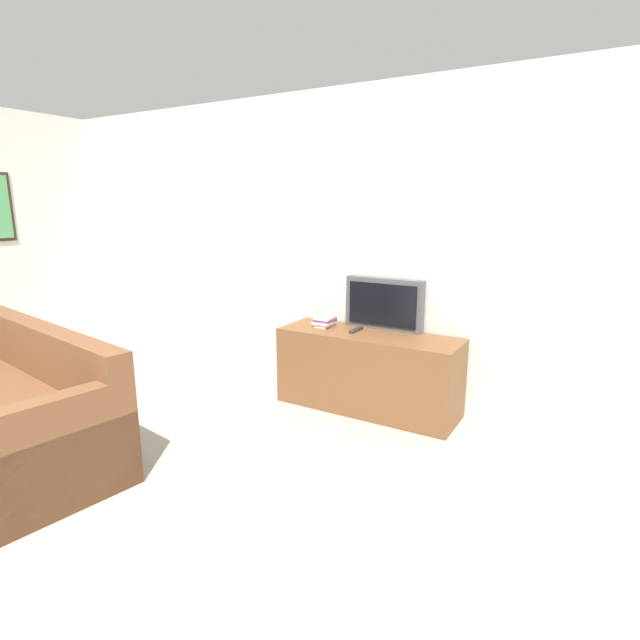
{
  "coord_description": "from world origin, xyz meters",
  "views": [
    {
      "loc": [
        2.4,
        -0.81,
        1.67
      ],
      "look_at": [
        0.49,
        2.39,
        0.8
      ],
      "focal_mm": 28.0,
      "sensor_mm": 36.0,
      "label": 1
    }
  ],
  "objects_px": {
    "remote_on_stand": "(356,330)",
    "television": "(384,304)",
    "tv_stand": "(368,372)",
    "book_stack": "(325,321)"
  },
  "relations": [
    {
      "from": "remote_on_stand",
      "to": "television",
      "type": "bearing_deg",
      "value": 50.21
    },
    {
      "from": "tv_stand",
      "to": "book_stack",
      "type": "height_order",
      "value": "book_stack"
    },
    {
      "from": "book_stack",
      "to": "remote_on_stand",
      "type": "relative_size",
      "value": 1.06
    },
    {
      "from": "tv_stand",
      "to": "television",
      "type": "bearing_deg",
      "value": 79.13
    },
    {
      "from": "tv_stand",
      "to": "television",
      "type": "relative_size",
      "value": 2.21
    },
    {
      "from": "tv_stand",
      "to": "book_stack",
      "type": "distance_m",
      "value": 0.56
    },
    {
      "from": "tv_stand",
      "to": "remote_on_stand",
      "type": "bearing_deg",
      "value": 174.41
    },
    {
      "from": "remote_on_stand",
      "to": "tv_stand",
      "type": "bearing_deg",
      "value": -5.59
    },
    {
      "from": "television",
      "to": "book_stack",
      "type": "height_order",
      "value": "television"
    },
    {
      "from": "television",
      "to": "remote_on_stand",
      "type": "height_order",
      "value": "television"
    }
  ]
}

